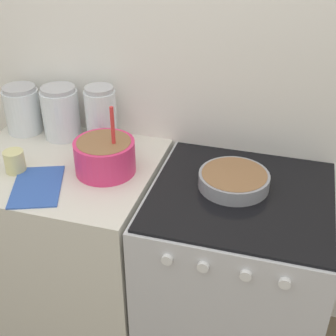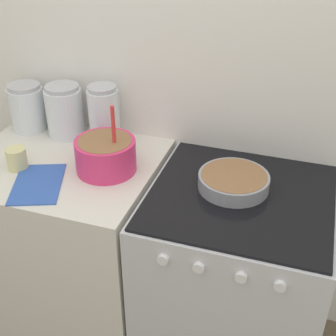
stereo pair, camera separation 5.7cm
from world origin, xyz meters
name	(u,v)px [view 1 (the left image)]	position (x,y,z in m)	size (l,w,h in m)	color
wall_back	(175,82)	(0.00, 0.72, 1.20)	(4.65, 0.05, 2.40)	white
countertop_cabinet	(70,246)	(-0.41, 0.35, 0.46)	(0.83, 0.70, 0.92)	silver
stove	(233,280)	(0.38, 0.35, 0.46)	(0.72, 0.71, 0.92)	silver
mixing_bowl	(105,154)	(-0.19, 0.35, 1.00)	(0.25, 0.25, 0.30)	#E0336B
baking_pan	(234,180)	(0.34, 0.39, 0.96)	(0.28, 0.28, 0.06)	gray
storage_jar_left	(23,112)	(-0.71, 0.59, 1.02)	(0.17, 0.17, 0.23)	silver
storage_jar_middle	(61,116)	(-0.51, 0.59, 1.03)	(0.17, 0.17, 0.25)	silver
storage_jar_right	(101,119)	(-0.31, 0.59, 1.04)	(0.14, 0.14, 0.27)	silver
tin_can	(15,161)	(-0.55, 0.25, 0.97)	(0.08, 0.08, 0.09)	beige
recipe_page	(37,186)	(-0.41, 0.17, 0.93)	(0.28, 0.34, 0.01)	#3359B2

